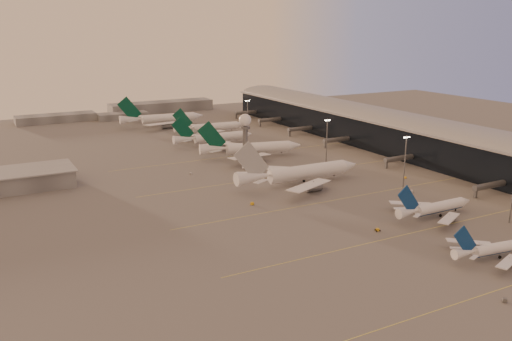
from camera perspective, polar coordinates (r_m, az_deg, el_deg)
name	(u,v)px	position (r m, az deg, el deg)	size (l,w,h in m)	color
ground	(395,252)	(190.39, 14.41, -8.27)	(700.00, 700.00, 0.00)	#5E5C5C
taxiway_markings	(360,195)	(248.51, 10.85, -2.51)	(180.00, 185.25, 0.02)	#E4D850
terminal	(406,135)	(335.65, 15.52, 3.63)	(57.00, 362.00, 23.04)	black
radar_tower	(245,130)	(282.17, -1.15, 4.25)	(6.40, 6.40, 31.10)	#5C5E64
mast_b	(405,159)	(260.29, 15.42, 1.15)	(3.60, 0.56, 25.00)	#5C5E64
mast_c	(327,139)	(298.35, 7.47, 3.30)	(3.60, 0.56, 25.00)	#5C5E64
mast_d	(248,116)	(372.86, -0.89, 5.78)	(3.60, 0.56, 25.00)	#5C5E64
distant_horizon	(132,110)	(473.69, -12.89, 6.19)	(165.00, 37.50, 9.00)	slate
narrowbody_near	(494,250)	(195.07, 23.78, -7.69)	(33.83, 26.86, 13.24)	white
narrowbody_mid	(435,209)	(226.80, 18.32, -3.91)	(39.71, 31.74, 15.53)	white
widebody_white	(300,176)	(259.95, 4.63, -0.55)	(67.90, 54.39, 23.88)	white
greentail_a	(252,150)	(312.63, -0.46, 2.13)	(60.22, 48.09, 22.22)	white
greentail_b	(214,139)	(346.26, -4.44, 3.28)	(54.19, 43.71, 19.67)	white
greentail_c	(211,129)	(382.96, -4.79, 4.40)	(53.19, 42.82, 19.31)	white
greentail_d	(163,120)	(417.37, -9.77, 5.23)	(65.15, 52.46, 23.66)	white
gsv_truck_a	(505,297)	(168.07, 24.73, -12.04)	(5.73, 5.66, 2.40)	#505355
gsv_tug_mid	(378,230)	(206.61, 12.68, -6.12)	(4.09, 3.09, 1.04)	yellow
gsv_truck_b	(412,190)	(256.75, 16.14, -1.98)	(6.38, 2.98, 2.48)	silver
gsv_truck_c	(253,202)	(230.16, -0.32, -3.33)	(6.43, 3.92, 2.44)	yellow
gsv_catering_b	(406,175)	(279.41, 15.50, -0.46)	(4.60, 2.96, 3.49)	yellow
gsv_tug_far	(271,171)	(280.61, 1.63, -0.09)	(4.21, 4.53, 1.12)	silver
gsv_truck_d	(190,172)	(278.90, -6.94, -0.21)	(2.75, 4.92, 1.88)	silver
gsv_tug_hangar	(272,147)	(336.65, 1.66, 2.46)	(3.45, 2.58, 0.88)	yellow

